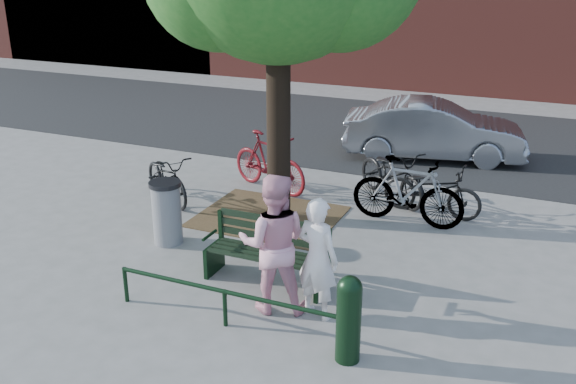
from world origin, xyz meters
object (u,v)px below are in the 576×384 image
at_px(person_right, 274,244).
at_px(bollard, 349,316).
at_px(park_bench, 269,250).
at_px(bicycle_c, 392,174).
at_px(parked_car, 434,130).
at_px(litter_bin, 167,212).
at_px(person_left, 318,258).

xyz_separation_m(person_right, bollard, (1.25, -0.70, -0.36)).
distance_m(park_bench, person_right, 0.87).
xyz_separation_m(bicycle_c, parked_car, (0.19, 2.90, 0.15)).
bearing_deg(person_right, bicycle_c, -114.78).
bearing_deg(litter_bin, person_right, -25.88).
bearing_deg(person_right, parked_car, -114.40).
bearing_deg(litter_bin, person_left, -20.29).
xyz_separation_m(park_bench, bollard, (1.62, -1.35, 0.09)).
xyz_separation_m(person_right, parked_car, (0.55, 7.39, -0.27)).
relative_size(person_left, bollard, 1.51).
height_order(park_bench, person_left, person_left).
distance_m(person_right, parked_car, 7.41).
height_order(person_left, litter_bin, person_left).
xyz_separation_m(person_right, litter_bin, (-2.41, 1.17, -0.40)).
xyz_separation_m(person_left, litter_bin, (-2.98, 1.10, -0.28)).
bearing_deg(bollard, park_bench, 140.32).
relative_size(park_bench, person_right, 0.94).
relative_size(bollard, litter_bin, 1.03).
bearing_deg(person_right, bollard, 130.53).
height_order(person_right, litter_bin, person_right).
bearing_deg(parked_car, person_right, 163.79).
height_order(person_left, parked_car, person_left).
bearing_deg(litter_bin, bicycle_c, 50.14).
relative_size(person_right, parked_car, 0.47).
bearing_deg(litter_bin, park_bench, -14.40).
bearing_deg(park_bench, bollard, -39.68).
relative_size(person_left, person_right, 0.87).
height_order(litter_bin, parked_car, parked_car).
relative_size(park_bench, person_left, 1.08).
relative_size(person_left, litter_bin, 1.56).
height_order(bollard, litter_bin, bollard).
xyz_separation_m(person_right, bicycle_c, (0.37, 4.49, -0.43)).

